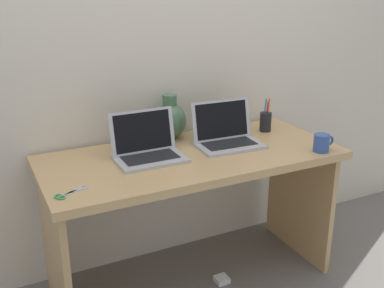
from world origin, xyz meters
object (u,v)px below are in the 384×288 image
object	(u,v)px
laptop_right	(226,133)
green_vase	(170,120)
laptop_left	(147,146)
pen_cup	(266,121)
coffee_mug	(322,143)
power_brick	(222,279)
scissors	(66,194)

from	to	relation	value
laptop_right	green_vase	world-z (taller)	green_vase
laptop_left	pen_cup	distance (m)	0.74
coffee_mug	power_brick	world-z (taller)	coffee_mug
green_vase	coffee_mug	xyz separation A→B (m)	(0.59, -0.52, -0.06)
laptop_right	scissors	bearing A→B (deg)	-164.44
pen_cup	power_brick	world-z (taller)	pen_cup
laptop_right	scissors	size ratio (longest dim) A/B	2.34
pen_cup	laptop_right	bearing A→B (deg)	-163.88
green_vase	scissors	xyz separation A→B (m)	(-0.65, -0.45, -0.10)
green_vase	coffee_mug	world-z (taller)	green_vase
green_vase	pen_cup	size ratio (longest dim) A/B	1.25
green_vase	coffee_mug	size ratio (longest dim) A/B	2.05
laptop_left	scissors	world-z (taller)	laptop_left
green_vase	power_brick	world-z (taller)	green_vase
laptop_left	pen_cup	size ratio (longest dim) A/B	1.70
pen_cup	scissors	size ratio (longest dim) A/B	1.31
green_vase	laptop_right	bearing A→B (deg)	-44.60
green_vase	scissors	world-z (taller)	green_vase
pen_cup	power_brick	distance (m)	0.89
green_vase	power_brick	xyz separation A→B (m)	(0.13, -0.35, -0.81)
laptop_left	power_brick	size ratio (longest dim) A/B	4.59
coffee_mug	scissors	world-z (taller)	coffee_mug
laptop_left	green_vase	size ratio (longest dim) A/B	1.36
laptop_left	power_brick	distance (m)	0.86
scissors	coffee_mug	bearing A→B (deg)	-2.87
power_brick	scissors	bearing A→B (deg)	-172.52
green_vase	power_brick	distance (m)	0.90
laptop_right	laptop_left	bearing A→B (deg)	179.94
laptop_right	coffee_mug	world-z (taller)	laptop_right
coffee_mug	scissors	size ratio (longest dim) A/B	0.80
pen_cup	scissors	distance (m)	1.22
laptop_left	power_brick	world-z (taller)	laptop_left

